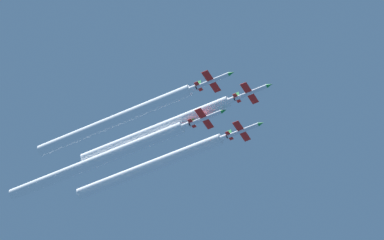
# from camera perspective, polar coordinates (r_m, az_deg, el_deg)

# --- Properties ---
(jet_lead) EXTENTS (7.55, 10.99, 2.64)m
(jet_lead) POSITION_cam_1_polar(r_m,az_deg,el_deg) (275.78, 3.20, 1.49)
(jet_lead) COLOR silver
(jet_left_wingman) EXTENTS (7.55, 10.99, 2.64)m
(jet_left_wingman) POSITION_cam_1_polar(r_m,az_deg,el_deg) (282.36, 2.77, -0.53)
(jet_left_wingman) COLOR silver
(jet_right_wingman) EXTENTS (7.55, 10.99, 2.64)m
(jet_right_wingman) POSITION_cam_1_polar(r_m,az_deg,el_deg) (271.04, 1.17, 2.12)
(jet_right_wingman) COLOR silver
(jet_slot) EXTENTS (7.55, 10.99, 2.64)m
(jet_slot) POSITION_cam_1_polar(r_m,az_deg,el_deg) (277.10, 0.79, 0.14)
(jet_slot) COLOR silver
(smoke_trail_lead) EXTENTS (2.97, 45.76, 2.97)m
(smoke_trail_lead) POSITION_cam_1_polar(r_m,az_deg,el_deg) (284.21, -1.87, -0.52)
(smoke_trail_lead) COLOR white
(smoke_trail_left_wingman) EXTENTS (2.97, 45.89, 2.97)m
(smoke_trail_left_wingman) POSITION_cam_1_polar(r_m,az_deg,el_deg) (291.30, -2.17, -2.44)
(smoke_trail_left_wingman) COLOR white
(smoke_trail_right_wingman) EXTENTS (2.97, 47.15, 2.97)m
(smoke_trail_right_wingman) POSITION_cam_1_polar(r_m,az_deg,el_deg) (280.50, -4.03, -0.00)
(smoke_trail_right_wingman) COLOR white
(smoke_trail_slot) EXTENTS (2.97, 55.49, 2.97)m
(smoke_trail_slot) POSITION_cam_1_polar(r_m,az_deg,el_deg) (288.69, -4.99, -2.15)
(smoke_trail_slot) COLOR white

